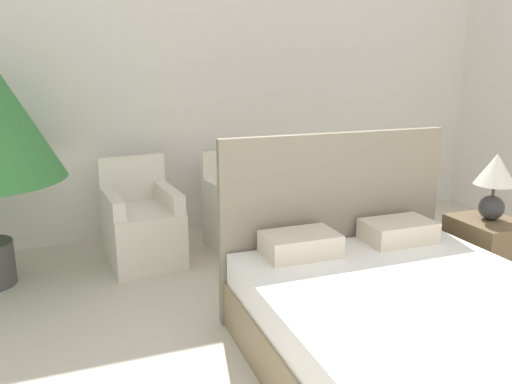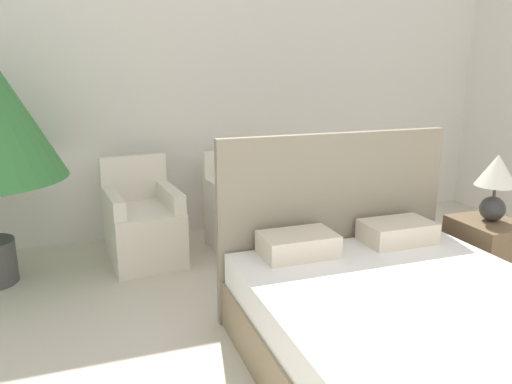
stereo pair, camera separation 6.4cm
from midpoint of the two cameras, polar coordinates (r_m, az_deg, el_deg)
The scene contains 6 objects.
wall_back at distance 5.03m, azimuth -2.84°, elevation 12.17°, with size 10.00×0.06×2.90m.
bed at distance 2.85m, azimuth 18.35°, elevation -15.08°, with size 1.63×2.04×1.22m.
armchair_near_window_left at distance 4.36m, azimuth -12.31°, elevation -4.06°, with size 0.64×0.74×0.87m.
armchair_near_window_right at distance 4.55m, azimuth -0.72°, elevation -2.92°, with size 0.66×0.76×0.87m.
nightstand at distance 3.97m, azimuth 25.16°, elevation -7.03°, with size 0.41×0.48×0.58m.
table_lamp at distance 3.83m, azimuth 26.17°, elevation 1.30°, with size 0.28×0.28×0.47m.
Camera 2 is at (-1.41, -0.70, 1.65)m, focal length 35.00 mm.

